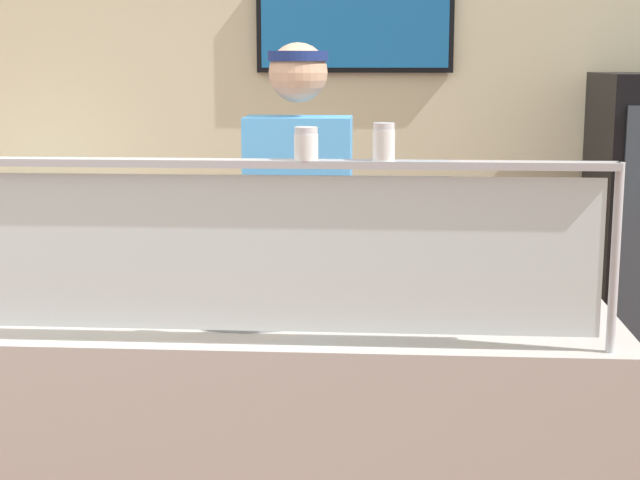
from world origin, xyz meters
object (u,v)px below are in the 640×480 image
pizza_server (240,299)px  pepper_flake_shaker (384,144)px  pizza_tray (253,304)px  parmesan_shaker (306,146)px  pizza_box_stack (6,220)px  worker_figure (300,253)px

pizza_server → pepper_flake_shaker: 0.74m
pepper_flake_shaker → pizza_tray: bearing=137.1°
parmesan_shaker → pizza_box_stack: bearing=128.5°
pizza_tray → parmesan_shaker: parmesan_shaker is taller
worker_figure → parmesan_shaker: bearing=-83.7°
pizza_tray → pepper_flake_shaker: bearing=-42.9°
pizza_server → parmesan_shaker: size_ratio=3.31×
pizza_box_stack → pizza_server: bearing=-50.5°
pizza_server → pizza_box_stack: pizza_box_stack is taller
pepper_flake_shaker → pizza_box_stack: pepper_flake_shaker is taller
parmesan_shaker → worker_figure: 1.10m
worker_figure → pizza_box_stack: worker_figure is taller
pizza_tray → worker_figure: bearing=81.9°
pepper_flake_shaker → pizza_box_stack: size_ratio=0.19×
pizza_tray → worker_figure: worker_figure is taller
pizza_tray → pepper_flake_shaker: pepper_flake_shaker is taller
worker_figure → pizza_tray: bearing=-98.1°
parmesan_shaker → worker_figure: worker_figure is taller
parmesan_shaker → pepper_flake_shaker: bearing=-0.0°
pizza_tray → parmesan_shaker: 0.66m
pizza_tray → pizza_server: pizza_server is taller
pizza_server → parmesan_shaker: parmesan_shaker is taller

